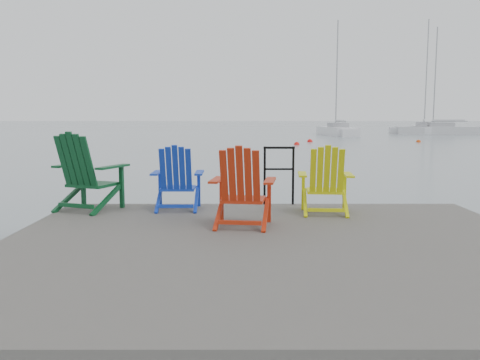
{
  "coord_description": "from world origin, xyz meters",
  "views": [
    {
      "loc": [
        -0.36,
        -5.32,
        1.86
      ],
      "look_at": [
        -0.35,
        2.7,
        0.85
      ],
      "focal_mm": 38.0,
      "sensor_mm": 36.0,
      "label": 1
    }
  ],
  "objects_px": {
    "buoy_b": "(297,145)",
    "buoy_d": "(310,142)",
    "sailboat_mid": "(424,130)",
    "handrail": "(279,170)",
    "chair_green": "(86,172)",
    "chair_yellow": "(326,180)",
    "sailboat_far": "(437,131)",
    "buoy_c": "(418,142)",
    "sailboat_near": "(337,131)",
    "chair_blue": "(177,178)",
    "chair_red": "(242,187)"
  },
  "relations": [
    {
      "from": "buoy_b",
      "to": "chair_green",
      "type": "bearing_deg",
      "value": -102.85
    },
    {
      "from": "sailboat_mid",
      "to": "buoy_d",
      "type": "xyz_separation_m",
      "value": [
        -15.9,
        -20.85,
        -0.35
      ]
    },
    {
      "from": "buoy_d",
      "to": "chair_red",
      "type": "bearing_deg",
      "value": -99.36
    },
    {
      "from": "buoy_d",
      "to": "chair_yellow",
      "type": "bearing_deg",
      "value": -97.46
    },
    {
      "from": "handrail",
      "to": "sailboat_near",
      "type": "distance_m",
      "value": 44.12
    },
    {
      "from": "handrail",
      "to": "sailboat_far",
      "type": "relative_size",
      "value": 0.08
    },
    {
      "from": "buoy_c",
      "to": "sailboat_mid",
      "type": "bearing_deg",
      "value": 69.25
    },
    {
      "from": "buoy_b",
      "to": "buoy_c",
      "type": "distance_m",
      "value": 9.86
    },
    {
      "from": "sailboat_mid",
      "to": "sailboat_far",
      "type": "xyz_separation_m",
      "value": [
        -0.14,
        -4.25,
        0.0
      ]
    },
    {
      "from": "chair_green",
      "to": "sailboat_near",
      "type": "xyz_separation_m",
      "value": [
        11.94,
        43.66,
        -0.71
      ]
    },
    {
      "from": "chair_red",
      "to": "sailboat_mid",
      "type": "relative_size",
      "value": 0.08
    },
    {
      "from": "sailboat_far",
      "to": "sailboat_near",
      "type": "bearing_deg",
      "value": 113.07
    },
    {
      "from": "chair_blue",
      "to": "sailboat_mid",
      "type": "distance_m",
      "value": 55.43
    },
    {
      "from": "handrail",
      "to": "buoy_b",
      "type": "distance_m",
      "value": 26.0
    },
    {
      "from": "chair_green",
      "to": "buoy_c",
      "type": "distance_m",
      "value": 33.39
    },
    {
      "from": "sailboat_near",
      "to": "buoy_b",
      "type": "bearing_deg",
      "value": -113.56
    },
    {
      "from": "handrail",
      "to": "sailboat_mid",
      "type": "bearing_deg",
      "value": 67.9
    },
    {
      "from": "chair_yellow",
      "to": "buoy_d",
      "type": "distance_m",
      "value": 30.62
    },
    {
      "from": "handrail",
      "to": "buoy_d",
      "type": "bearing_deg",
      "value": 81.22
    },
    {
      "from": "chair_green",
      "to": "chair_red",
      "type": "bearing_deg",
      "value": -5.07
    },
    {
      "from": "buoy_b",
      "to": "buoy_d",
      "type": "relative_size",
      "value": 0.92
    },
    {
      "from": "chair_green",
      "to": "sailboat_far",
      "type": "relative_size",
      "value": 0.1
    },
    {
      "from": "handrail",
      "to": "chair_green",
      "type": "relative_size",
      "value": 0.81
    },
    {
      "from": "chair_yellow",
      "to": "chair_blue",
      "type": "bearing_deg",
      "value": 176.87
    },
    {
      "from": "sailboat_near",
      "to": "buoy_c",
      "type": "relative_size",
      "value": 33.02
    },
    {
      "from": "chair_blue",
      "to": "buoy_b",
      "type": "distance_m",
      "value": 26.69
    },
    {
      "from": "chair_blue",
      "to": "chair_red",
      "type": "bearing_deg",
      "value": -51.39
    },
    {
      "from": "handrail",
      "to": "chair_green",
      "type": "bearing_deg",
      "value": -169.94
    },
    {
      "from": "buoy_b",
      "to": "sailboat_mid",
      "type": "bearing_deg",
      "value": 54.93
    },
    {
      "from": "sailboat_mid",
      "to": "buoy_d",
      "type": "height_order",
      "value": "sailboat_mid"
    },
    {
      "from": "chair_yellow",
      "to": "buoy_b",
      "type": "xyz_separation_m",
      "value": [
        2.58,
        26.56,
        -0.98
      ]
    },
    {
      "from": "sailboat_far",
      "to": "chair_green",
      "type": "bearing_deg",
      "value": 161.7
    },
    {
      "from": "chair_red",
      "to": "buoy_d",
      "type": "xyz_separation_m",
      "value": [
        5.14,
        31.17,
        -1.0
      ]
    },
    {
      "from": "chair_green",
      "to": "buoy_b",
      "type": "distance_m",
      "value": 26.98
    },
    {
      "from": "chair_red",
      "to": "sailboat_far",
      "type": "height_order",
      "value": "sailboat_far"
    },
    {
      "from": "chair_yellow",
      "to": "sailboat_mid",
      "type": "distance_m",
      "value": 54.92
    },
    {
      "from": "sailboat_near",
      "to": "buoy_c",
      "type": "bearing_deg",
      "value": -81.37
    },
    {
      "from": "chair_green",
      "to": "chair_red",
      "type": "xyz_separation_m",
      "value": [
        2.25,
        -1.11,
        -0.06
      ]
    },
    {
      "from": "sailboat_mid",
      "to": "buoy_c",
      "type": "distance_m",
      "value": 22.7
    },
    {
      "from": "handrail",
      "to": "chair_red",
      "type": "bearing_deg",
      "value": -109.71
    },
    {
      "from": "sailboat_far",
      "to": "buoy_c",
      "type": "relative_size",
      "value": 32.43
    },
    {
      "from": "chair_red",
      "to": "buoy_d",
      "type": "relative_size",
      "value": 2.41
    },
    {
      "from": "handrail",
      "to": "chair_green",
      "type": "height_order",
      "value": "chair_green"
    },
    {
      "from": "chair_green",
      "to": "chair_yellow",
      "type": "height_order",
      "value": "chair_green"
    },
    {
      "from": "chair_blue",
      "to": "sailboat_far",
      "type": "xyz_separation_m",
      "value": [
        21.84,
        46.63,
        -0.61
      ]
    },
    {
      "from": "handrail",
      "to": "chair_yellow",
      "type": "height_order",
      "value": "chair_yellow"
    },
    {
      "from": "chair_blue",
      "to": "buoy_c",
      "type": "relative_size",
      "value": 2.66
    },
    {
      "from": "sailboat_mid",
      "to": "buoy_d",
      "type": "distance_m",
      "value": 26.22
    },
    {
      "from": "chair_green",
      "to": "sailboat_mid",
      "type": "xyz_separation_m",
      "value": [
        23.29,
        50.91,
        -0.71
      ]
    },
    {
      "from": "chair_blue",
      "to": "chair_red",
      "type": "distance_m",
      "value": 1.47
    }
  ]
}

